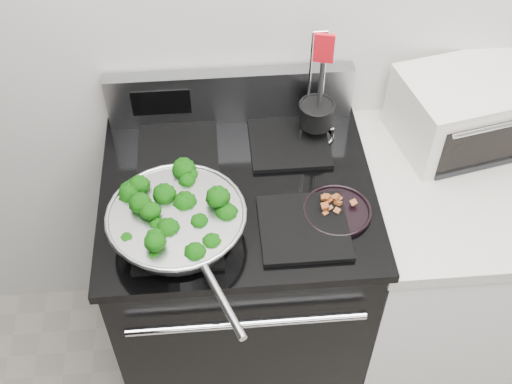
{
  "coord_description": "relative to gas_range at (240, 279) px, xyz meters",
  "views": [
    {
      "loc": [
        -0.35,
        0.15,
        2.3
      ],
      "look_at": [
        -0.25,
        1.36,
        0.98
      ],
      "focal_mm": 45.0,
      "sensor_mm": 36.0,
      "label": 1
    }
  ],
  "objects": [
    {
      "name": "gas_range",
      "position": [
        0.0,
        0.0,
        0.0
      ],
      "size": [
        0.79,
        0.69,
        1.13
      ],
      "color": "black",
      "rests_on": "floor"
    },
    {
      "name": "counter",
      "position": [
        0.68,
        -0.0,
        -0.03
      ],
      "size": [
        0.62,
        0.68,
        0.92
      ],
      "color": "white",
      "rests_on": "floor"
    },
    {
      "name": "skillet",
      "position": [
        -0.17,
        -0.17,
        0.52
      ],
      "size": [
        0.37,
        0.56,
        0.08
      ],
      "rotation": [
        0.0,
        0.0,
        0.38
      ],
      "color": "silver",
      "rests_on": "gas_range"
    },
    {
      "name": "broccoli_pile",
      "position": [
        -0.17,
        -0.17,
        0.54
      ],
      "size": [
        0.29,
        0.29,
        0.1
      ],
      "primitive_type": null,
      "color": "black",
      "rests_on": "skillet"
    },
    {
      "name": "bacon_plate",
      "position": [
        0.27,
        -0.12,
        0.48
      ],
      "size": [
        0.19,
        0.19,
        0.04
      ],
      "rotation": [
        0.0,
        0.0,
        0.16
      ],
      "color": "black",
      "rests_on": "gas_range"
    },
    {
      "name": "utensil_holder",
      "position": [
        0.25,
        0.19,
        0.53
      ],
      "size": [
        0.12,
        0.12,
        0.38
      ],
      "rotation": [
        0.0,
        0.0,
        -0.24
      ],
      "color": "silver",
      "rests_on": "gas_range"
    },
    {
      "name": "toaster_oven",
      "position": [
        0.71,
        0.18,
        0.54
      ],
      "size": [
        0.44,
        0.37,
        0.22
      ],
      "rotation": [
        0.0,
        0.0,
        0.21
      ],
      "color": "silver",
      "rests_on": "counter"
    }
  ]
}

